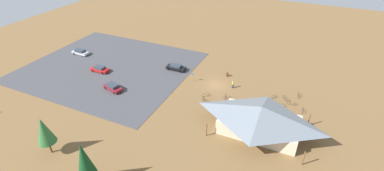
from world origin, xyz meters
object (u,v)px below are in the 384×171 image
object	(u,v)px
bike_pavilion	(260,117)
pine_east	(84,160)
car_red_end_stall	(100,69)
bicycle_orange_edge_north	(292,103)
bicycle_blue_by_bin	(227,98)
bicycle_yellow_edge_south	(206,95)
car_maroon_by_curb	(113,87)
bicycle_white_back_row	(281,105)
bicycle_green_yard_left	(299,95)
pine_midwest	(44,131)
bicycle_purple_yard_front	(303,110)
car_silver_aisle_side	(80,52)
bicycle_teal_near_sign	(285,98)
trash_bin	(227,74)
lot_sign	(192,76)
bicycle_silver_front_row	(274,97)
visitor_by_pavilion	(233,84)
bicycle_black_trailside	(205,100)
car_black_front_row	(176,67)

from	to	relation	value
bike_pavilion	pine_east	bearing A→B (deg)	47.92
car_red_end_stall	pine_east	bearing A→B (deg)	128.23
bicycle_orange_edge_north	bicycle_blue_by_bin	size ratio (longest dim) A/B	1.29
bicycle_yellow_edge_south	car_maroon_by_curb	bearing A→B (deg)	17.42
bicycle_white_back_row	bicycle_green_yard_left	xyz separation A→B (m)	(-2.75, -5.13, 0.03)
pine_midwest	car_maroon_by_curb	bearing A→B (deg)	-81.86
bicycle_purple_yard_front	car_silver_aisle_side	world-z (taller)	car_silver_aisle_side
bicycle_blue_by_bin	bicycle_teal_near_sign	xyz separation A→B (m)	(-10.96, -4.52, 0.05)
bike_pavilion	bicycle_green_yard_left	xyz separation A→B (m)	(-5.33, -14.00, -2.52)
trash_bin	pine_midwest	distance (m)	39.67
pine_east	lot_sign	bearing A→B (deg)	-92.55
pine_midwest	bicycle_purple_yard_front	distance (m)	45.48
lot_sign	bicycle_silver_front_row	bearing A→B (deg)	-177.59
bicycle_yellow_edge_south	bicycle_silver_front_row	size ratio (longest dim) A/B	0.92
trash_bin	pine_east	xyz separation A→B (m)	(7.97, 37.27, 4.36)
car_red_end_stall	car_maroon_by_curb	bearing A→B (deg)	146.61
bike_pavilion	bicycle_blue_by_bin	size ratio (longest dim) A/B	11.39
trash_bin	pine_east	bearing A→B (deg)	77.92
bicycle_orange_edge_north	bicycle_purple_yard_front	xyz separation A→B (m)	(-2.28, 1.48, -0.02)
bicycle_purple_yard_front	bicycle_teal_near_sign	xyz separation A→B (m)	(3.72, -2.74, 0.02)
car_red_end_stall	bicycle_white_back_row	bearing A→B (deg)	-175.42
bicycle_green_yard_left	visitor_by_pavilion	world-z (taller)	visitor_by_pavilion
bicycle_yellow_edge_south	bicycle_purple_yard_front	bearing A→B (deg)	-171.67
pine_east	trash_bin	bearing A→B (deg)	-102.08
bicycle_white_back_row	car_maroon_by_curb	distance (m)	35.47
visitor_by_pavilion	pine_east	bearing A→B (deg)	71.93
lot_sign	pine_east	world-z (taller)	pine_east
bike_pavilion	bicycle_yellow_edge_south	world-z (taller)	bike_pavilion
bicycle_purple_yard_front	bicycle_black_trailside	bearing A→B (deg)	14.28
bicycle_white_back_row	car_silver_aisle_side	distance (m)	53.96
bicycle_green_yard_left	car_black_front_row	xyz separation A→B (m)	(28.80, 0.14, 0.36)
bike_pavilion	trash_bin	distance (m)	19.76
bicycle_orange_edge_north	bicycle_blue_by_bin	bearing A→B (deg)	14.74
bicycle_silver_front_row	car_maroon_by_curb	xyz separation A→B (m)	(32.45, 11.31, 0.38)
bicycle_white_back_row	bicycle_purple_yard_front	bearing A→B (deg)	-179.27
trash_bin	car_maroon_by_curb	bearing A→B (deg)	37.89
lot_sign	bicycle_white_back_row	bearing A→B (deg)	175.11
bicycle_green_yard_left	bicycle_yellow_edge_south	bearing A→B (deg)	23.89
car_black_front_row	visitor_by_pavilion	size ratio (longest dim) A/B	2.75
lot_sign	bicycle_yellow_edge_south	world-z (taller)	lot_sign
bike_pavilion	bicycle_orange_edge_north	distance (m)	11.55
bicycle_orange_edge_north	bicycle_teal_near_sign	xyz separation A→B (m)	(1.44, -1.26, 0.00)
pine_east	car_red_end_stall	world-z (taller)	pine_east
pine_midwest	bicycle_silver_front_row	world-z (taller)	pine_midwest
bicycle_black_trailside	car_black_front_row	bearing A→B (deg)	-40.04
trash_bin	visitor_by_pavilion	distance (m)	5.25
car_maroon_by_curb	car_red_end_stall	bearing A→B (deg)	-33.39
bicycle_orange_edge_north	bicycle_black_trailside	size ratio (longest dim) A/B	1.33
lot_sign	car_black_front_row	distance (m)	6.72
pine_east	car_silver_aisle_side	bearing A→B (deg)	-44.79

